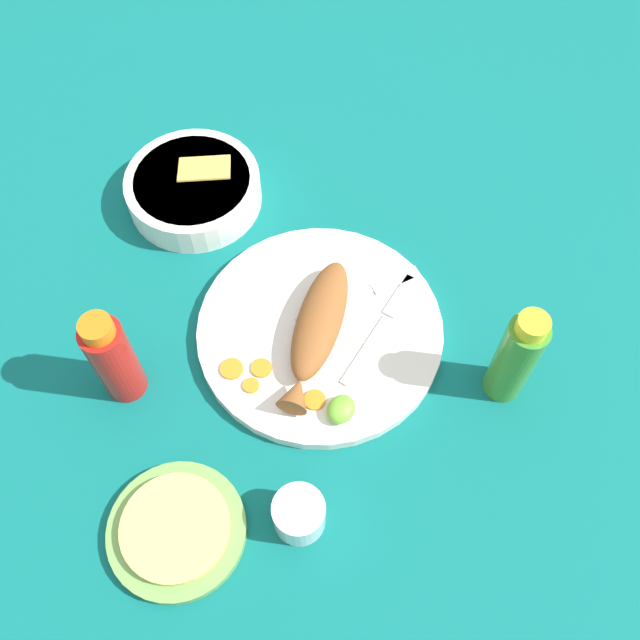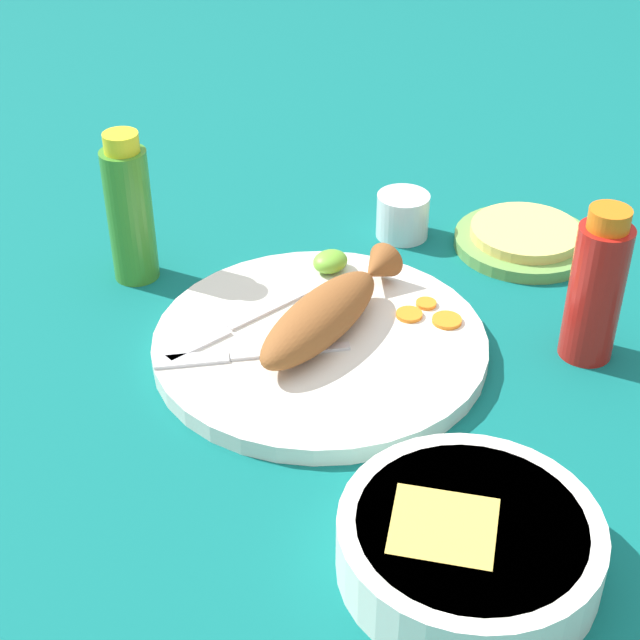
{
  "view_description": "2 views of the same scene",
  "coord_description": "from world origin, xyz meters",
  "px_view_note": "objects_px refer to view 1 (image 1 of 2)",
  "views": [
    {
      "loc": [
        -0.4,
        -0.23,
        0.84
      ],
      "look_at": [
        0.0,
        0.0,
        0.04
      ],
      "focal_mm": 40.0,
      "sensor_mm": 36.0,
      "label": 1
    },
    {
      "loc": [
        0.53,
        0.57,
        0.58
      ],
      "look_at": [
        0.0,
        0.0,
        0.04
      ],
      "focal_mm": 55.0,
      "sensor_mm": 36.0,
      "label": 2
    }
  ],
  "objects_px": {
    "fork_far": "(385,320)",
    "tortilla_plate": "(177,530)",
    "guacamole_bowl": "(194,188)",
    "fork_near": "(367,292)",
    "salt_cup": "(299,515)",
    "hot_sauce_bottle_red": "(113,358)",
    "hot_sauce_bottle_green": "(516,358)",
    "fried_fish": "(317,328)",
    "main_plate": "(320,331)"
  },
  "relations": [
    {
      "from": "fork_far",
      "to": "tortilla_plate",
      "type": "bearing_deg",
      "value": 168.84
    },
    {
      "from": "tortilla_plate",
      "to": "guacamole_bowl",
      "type": "bearing_deg",
      "value": 32.28
    },
    {
      "from": "fork_near",
      "to": "guacamole_bowl",
      "type": "xyz_separation_m",
      "value": [
        0.03,
        0.31,
        0.01
      ]
    },
    {
      "from": "fork_near",
      "to": "salt_cup",
      "type": "distance_m",
      "value": 0.32
    },
    {
      "from": "hot_sauce_bottle_red",
      "to": "hot_sauce_bottle_green",
      "type": "height_order",
      "value": "hot_sauce_bottle_green"
    },
    {
      "from": "fork_near",
      "to": "hot_sauce_bottle_green",
      "type": "distance_m",
      "value": 0.22
    },
    {
      "from": "hot_sauce_bottle_red",
      "to": "salt_cup",
      "type": "distance_m",
      "value": 0.29
    },
    {
      "from": "fork_near",
      "to": "tortilla_plate",
      "type": "distance_m",
      "value": 0.39
    },
    {
      "from": "fried_fish",
      "to": "tortilla_plate",
      "type": "distance_m",
      "value": 0.3
    },
    {
      "from": "fork_near",
      "to": "salt_cup",
      "type": "xyz_separation_m",
      "value": [
        -0.31,
        -0.07,
        0.0
      ]
    },
    {
      "from": "fork_far",
      "to": "hot_sauce_bottle_green",
      "type": "xyz_separation_m",
      "value": [
        -0.0,
        -0.17,
        0.06
      ]
    },
    {
      "from": "fork_near",
      "to": "salt_cup",
      "type": "bearing_deg",
      "value": -132.49
    },
    {
      "from": "salt_cup",
      "to": "guacamole_bowl",
      "type": "xyz_separation_m",
      "value": [
        0.33,
        0.38,
        0.0
      ]
    },
    {
      "from": "fork_far",
      "to": "tortilla_plate",
      "type": "height_order",
      "value": "fork_far"
    },
    {
      "from": "main_plate",
      "to": "fork_near",
      "type": "distance_m",
      "value": 0.08
    },
    {
      "from": "fried_fish",
      "to": "guacamole_bowl",
      "type": "bearing_deg",
      "value": 52.69
    },
    {
      "from": "fried_fish",
      "to": "tortilla_plate",
      "type": "height_order",
      "value": "fried_fish"
    },
    {
      "from": "fork_far",
      "to": "salt_cup",
      "type": "relative_size",
      "value": 3.02
    },
    {
      "from": "fork_near",
      "to": "tortilla_plate",
      "type": "height_order",
      "value": "fork_near"
    },
    {
      "from": "main_plate",
      "to": "salt_cup",
      "type": "distance_m",
      "value": 0.25
    },
    {
      "from": "fork_far",
      "to": "guacamole_bowl",
      "type": "height_order",
      "value": "guacamole_bowl"
    },
    {
      "from": "fork_near",
      "to": "hot_sauce_bottle_green",
      "type": "height_order",
      "value": "hot_sauce_bottle_green"
    },
    {
      "from": "main_plate",
      "to": "hot_sauce_bottle_red",
      "type": "height_order",
      "value": "hot_sauce_bottle_red"
    },
    {
      "from": "fork_far",
      "to": "hot_sauce_bottle_red",
      "type": "distance_m",
      "value": 0.35
    },
    {
      "from": "main_plate",
      "to": "hot_sauce_bottle_green",
      "type": "distance_m",
      "value": 0.26
    },
    {
      "from": "fried_fish",
      "to": "guacamole_bowl",
      "type": "height_order",
      "value": "same"
    },
    {
      "from": "fork_near",
      "to": "guacamole_bowl",
      "type": "distance_m",
      "value": 0.31
    },
    {
      "from": "hot_sauce_bottle_red",
      "to": "guacamole_bowl",
      "type": "relative_size",
      "value": 0.81
    },
    {
      "from": "fried_fish",
      "to": "salt_cup",
      "type": "bearing_deg",
      "value": -169.3
    },
    {
      "from": "hot_sauce_bottle_green",
      "to": "guacamole_bowl",
      "type": "bearing_deg",
      "value": 83.87
    },
    {
      "from": "fork_far",
      "to": "guacamole_bowl",
      "type": "distance_m",
      "value": 0.35
    },
    {
      "from": "hot_sauce_bottle_red",
      "to": "guacamole_bowl",
      "type": "height_order",
      "value": "hot_sauce_bottle_red"
    },
    {
      "from": "salt_cup",
      "to": "fork_near",
      "type": "bearing_deg",
      "value": 13.6
    },
    {
      "from": "tortilla_plate",
      "to": "main_plate",
      "type": "bearing_deg",
      "value": -2.35
    },
    {
      "from": "main_plate",
      "to": "fork_near",
      "type": "relative_size",
      "value": 2.03
    },
    {
      "from": "hot_sauce_bottle_red",
      "to": "tortilla_plate",
      "type": "relative_size",
      "value": 0.99
    },
    {
      "from": "fork_near",
      "to": "hot_sauce_bottle_green",
      "type": "xyz_separation_m",
      "value": [
        -0.03,
        -0.21,
        0.06
      ]
    },
    {
      "from": "fried_fish",
      "to": "fork_near",
      "type": "height_order",
      "value": "fried_fish"
    },
    {
      "from": "fork_near",
      "to": "hot_sauce_bottle_red",
      "type": "bearing_deg",
      "value": 176.07
    },
    {
      "from": "hot_sauce_bottle_red",
      "to": "salt_cup",
      "type": "bearing_deg",
      "value": -97.91
    },
    {
      "from": "main_plate",
      "to": "fork_far",
      "type": "distance_m",
      "value": 0.09
    },
    {
      "from": "hot_sauce_bottle_green",
      "to": "tortilla_plate",
      "type": "xyz_separation_m",
      "value": [
        -0.36,
        0.25,
        -0.07
      ]
    },
    {
      "from": "guacamole_bowl",
      "to": "fried_fish",
      "type": "bearing_deg",
      "value": -113.09
    },
    {
      "from": "fork_near",
      "to": "guacamole_bowl",
      "type": "relative_size",
      "value": 0.82
    },
    {
      "from": "fork_near",
      "to": "hot_sauce_bottle_green",
      "type": "bearing_deg",
      "value": -63.53
    },
    {
      "from": "hot_sauce_bottle_red",
      "to": "tortilla_plate",
      "type": "bearing_deg",
      "value": -126.19
    },
    {
      "from": "salt_cup",
      "to": "guacamole_bowl",
      "type": "relative_size",
      "value": 0.31
    },
    {
      "from": "hot_sauce_bottle_green",
      "to": "salt_cup",
      "type": "distance_m",
      "value": 0.32
    },
    {
      "from": "main_plate",
      "to": "hot_sauce_bottle_green",
      "type": "bearing_deg",
      "value": -78.07
    },
    {
      "from": "salt_cup",
      "to": "tortilla_plate",
      "type": "xyz_separation_m",
      "value": [
        -0.08,
        0.12,
        -0.02
      ]
    }
  ]
}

